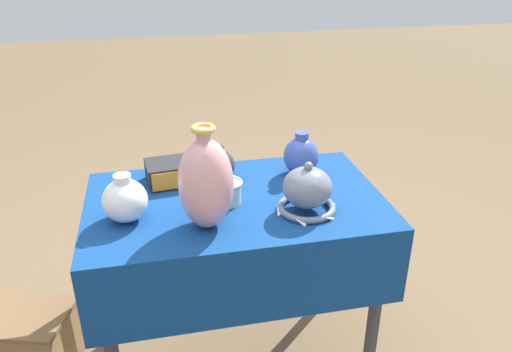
% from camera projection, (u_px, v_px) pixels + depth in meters
% --- Properties ---
extents(display_table, '(1.00, 0.61, 0.72)m').
position_uv_depth(display_table, '(236.00, 225.00, 1.71)').
color(display_table, '#38383D').
rests_on(display_table, ground_plane).
extents(vase_tall_bulbous, '(0.16, 0.16, 0.33)m').
position_uv_depth(vase_tall_bulbous, '(206.00, 183.00, 1.47)').
color(vase_tall_bulbous, '#D19399').
rests_on(vase_tall_bulbous, display_table).
extents(vase_dome_bell, '(0.20, 0.20, 0.18)m').
position_uv_depth(vase_dome_bell, '(307.00, 191.00, 1.59)').
color(vase_dome_bell, slate).
rests_on(vase_dome_bell, display_table).
extents(mosaic_tile_box, '(0.16, 0.15, 0.08)m').
position_uv_depth(mosaic_tile_box, '(168.00, 173.00, 1.78)').
color(mosaic_tile_box, '#232328').
rests_on(mosaic_tile_box, display_table).
extents(jar_round_charcoal, '(0.12, 0.12, 0.13)m').
position_uv_depth(jar_round_charcoal, '(218.00, 165.00, 1.79)').
color(jar_round_charcoal, '#2D2D33').
rests_on(jar_round_charcoal, display_table).
extents(jar_round_porcelain, '(0.14, 0.14, 0.16)m').
position_uv_depth(jar_round_porcelain, '(125.00, 200.00, 1.53)').
color(jar_round_porcelain, white).
rests_on(jar_round_porcelain, display_table).
extents(jar_round_cobalt, '(0.13, 0.13, 0.16)m').
position_uv_depth(jar_round_cobalt, '(301.00, 156.00, 1.83)').
color(jar_round_cobalt, '#3851A8').
rests_on(jar_round_cobalt, display_table).
extents(cup_wide_celadon, '(0.10, 0.10, 0.08)m').
position_uv_depth(cup_wide_celadon, '(227.00, 191.00, 1.64)').
color(cup_wide_celadon, '#A8CCB7').
rests_on(cup_wide_celadon, display_table).
extents(wooden_crate, '(0.39, 0.34, 0.26)m').
position_uv_depth(wooden_crate, '(28.00, 339.00, 1.89)').
color(wooden_crate, olive).
rests_on(wooden_crate, ground_plane).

